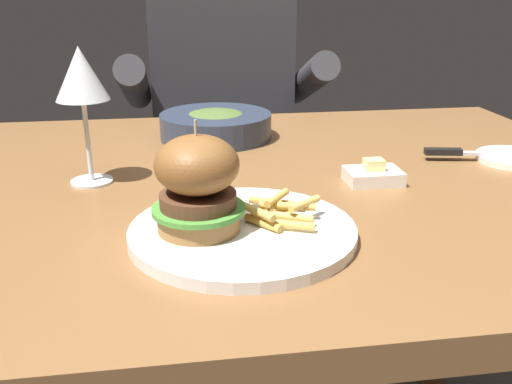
{
  "coord_description": "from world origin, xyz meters",
  "views": [
    {
      "loc": [
        -0.15,
        -0.8,
        1.02
      ],
      "look_at": [
        -0.05,
        -0.18,
        0.78
      ],
      "focal_mm": 40.0,
      "sensor_mm": 36.0,
      "label": 1
    }
  ],
  "objects": [
    {
      "name": "fries_pile",
      "position": [
        -0.03,
        -0.2,
        0.77
      ],
      "size": [
        0.1,
        0.1,
        0.03
      ],
      "color": "gold",
      "rests_on": "main_plate"
    },
    {
      "name": "wine_glass",
      "position": [
        -0.27,
        0.01,
        0.89
      ],
      "size": [
        0.07,
        0.07,
        0.2
      ],
      "color": "silver",
      "rests_on": "dining_table"
    },
    {
      "name": "diner_person",
      "position": [
        -0.01,
        0.71,
        0.56
      ],
      "size": [
        0.51,
        0.36,
        1.18
      ],
      "color": "#282833",
      "rests_on": "ground"
    },
    {
      "name": "burger_sandwich",
      "position": [
        -0.12,
        -0.21,
        0.81
      ],
      "size": [
        0.1,
        0.1,
        0.13
      ],
      "color": "#9E6B38",
      "rests_on": "main_plate"
    },
    {
      "name": "table_knife",
      "position": [
        0.36,
        0.03,
        0.75
      ],
      "size": [
        0.24,
        0.06,
        0.01
      ],
      "color": "silver",
      "rests_on": "bread_plate"
    },
    {
      "name": "main_plate",
      "position": [
        -0.07,
        -0.21,
        0.75
      ],
      "size": [
        0.26,
        0.26,
        0.01
      ],
      "primitive_type": "cylinder",
      "color": "white",
      "rests_on": "dining_table"
    },
    {
      "name": "dining_table",
      "position": [
        0.0,
        0.0,
        0.64
      ],
      "size": [
        1.14,
        0.86,
        0.74
      ],
      "color": "brown",
      "rests_on": "ground"
    },
    {
      "name": "soup_bowl",
      "position": [
        -0.07,
        0.24,
        0.77
      ],
      "size": [
        0.21,
        0.21,
        0.05
      ],
      "color": "#2D384C",
      "rests_on": "dining_table"
    },
    {
      "name": "butter_dish",
      "position": [
        0.14,
        -0.05,
        0.75
      ],
      "size": [
        0.08,
        0.06,
        0.04
      ],
      "color": "white",
      "rests_on": "dining_table"
    }
  ]
}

